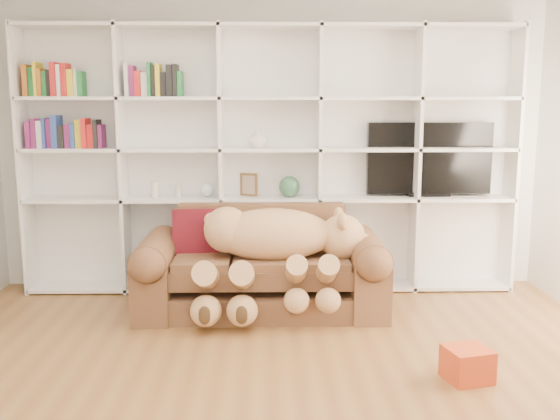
{
  "coord_description": "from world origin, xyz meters",
  "views": [
    {
      "loc": [
        -0.03,
        -3.31,
        1.72
      ],
      "look_at": [
        0.07,
        1.63,
        0.86
      ],
      "focal_mm": 40.0,
      "sensor_mm": 36.0,
      "label": 1
    }
  ],
  "objects_px": {
    "sofa": "(262,272)",
    "gift_box": "(467,364)",
    "tv": "(429,160)",
    "teddy_bear": "(274,246)"
  },
  "relations": [
    {
      "from": "gift_box",
      "to": "sofa",
      "type": "bearing_deg",
      "value": 133.12
    },
    {
      "from": "sofa",
      "to": "tv",
      "type": "height_order",
      "value": "tv"
    },
    {
      "from": "sofa",
      "to": "teddy_bear",
      "type": "height_order",
      "value": "teddy_bear"
    },
    {
      "from": "teddy_bear",
      "to": "gift_box",
      "type": "distance_m",
      "value": 1.76
    },
    {
      "from": "sofa",
      "to": "gift_box",
      "type": "xyz_separation_m",
      "value": [
        1.29,
        -1.38,
        -0.22
      ]
    },
    {
      "from": "tv",
      "to": "sofa",
      "type": "bearing_deg",
      "value": -157.23
    },
    {
      "from": "gift_box",
      "to": "tv",
      "type": "relative_size",
      "value": 0.23
    },
    {
      "from": "tv",
      "to": "gift_box",
      "type": "bearing_deg",
      "value": -96.68
    },
    {
      "from": "sofa",
      "to": "gift_box",
      "type": "bearing_deg",
      "value": -46.88
    },
    {
      "from": "teddy_bear",
      "to": "tv",
      "type": "distance_m",
      "value": 1.75
    }
  ]
}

